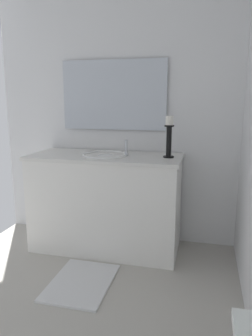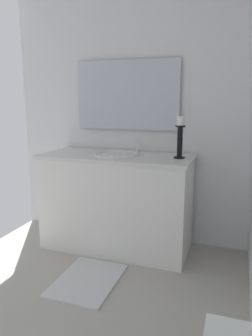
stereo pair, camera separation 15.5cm
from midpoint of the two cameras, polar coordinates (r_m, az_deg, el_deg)
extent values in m
cube|color=white|center=(3.09, 2.09, 9.81)|extent=(0.04, 2.32, 2.45)
cube|color=white|center=(2.93, -0.16, -6.37)|extent=(0.55, 1.30, 0.84)
cube|color=silver|center=(2.82, -0.16, 2.03)|extent=(0.58, 1.33, 0.03)
sphere|color=black|center=(3.27, -10.64, -3.83)|extent=(0.02, 0.02, 0.02)
sphere|color=black|center=(3.11, -12.45, -4.75)|extent=(0.02, 0.02, 0.02)
ellipsoid|color=white|center=(2.83, -0.16, 1.34)|extent=(0.38, 0.30, 0.11)
torus|color=white|center=(2.82, -0.17, 2.41)|extent=(0.40, 0.40, 0.02)
cylinder|color=silver|center=(2.75, 3.57, 3.54)|extent=(0.02, 0.02, 0.14)
cube|color=silver|center=(3.04, 1.63, 12.82)|extent=(0.02, 0.99, 0.63)
cylinder|color=black|center=(2.71, 11.08, 1.83)|extent=(0.09, 0.09, 0.01)
cylinder|color=black|center=(2.69, 11.18, 4.43)|extent=(0.04, 0.04, 0.26)
cylinder|color=black|center=(2.68, 11.30, 7.31)|extent=(0.08, 0.08, 0.01)
cylinder|color=white|center=(2.67, 11.34, 8.23)|extent=(0.06, 0.06, 0.07)
cube|color=silver|center=(2.57, -5.06, -19.30)|extent=(0.60, 0.44, 0.02)
camera|label=1|loc=(0.08, -87.45, 0.54)|focal=34.27mm
camera|label=2|loc=(0.08, 92.55, -0.54)|focal=34.27mm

